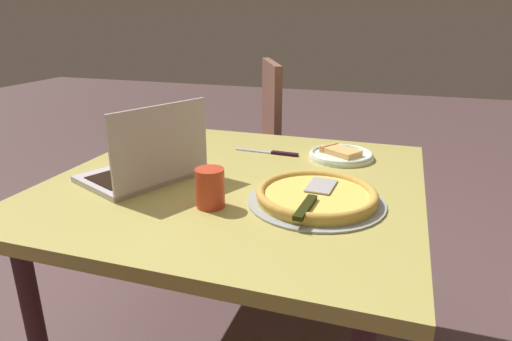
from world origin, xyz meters
TOP-DOWN VIEW (x-y plane):
  - dining_table at (0.00, 0.00)m, footprint 1.10×1.08m
  - laptop at (-0.25, -0.10)m, footprint 0.36×0.40m
  - pizza_plate at (0.28, 0.31)m, footprint 0.23×0.23m
  - pizza_tray at (0.27, -0.10)m, footprint 0.37×0.37m
  - table_knife at (0.03, 0.29)m, footprint 0.24×0.03m
  - drink_cup at (0.01, -0.22)m, footprint 0.08×0.08m
  - chair_far at (-0.28, 0.89)m, footprint 0.60×0.60m

SIDE VIEW (x-z plane):
  - chair_far at x=-0.28m, z-range 0.06..1.02m
  - dining_table at x=0.00m, z-range 0.28..0.99m
  - table_knife at x=0.03m, z-range 0.70..0.71m
  - pizza_plate at x=0.28m, z-range 0.70..0.73m
  - pizza_tray at x=0.27m, z-range 0.70..0.74m
  - laptop at x=-0.25m, z-range 0.63..0.87m
  - drink_cup at x=0.01m, z-range 0.70..0.81m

